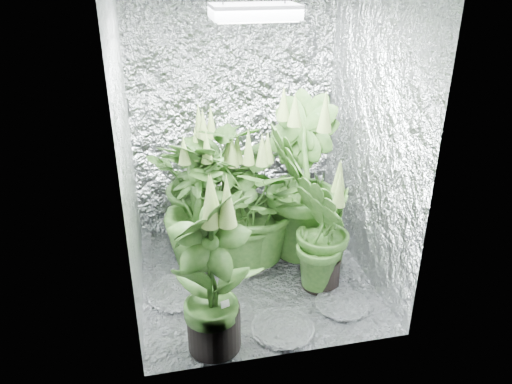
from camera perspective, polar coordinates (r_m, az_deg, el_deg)
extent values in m
plane|color=silver|center=(3.69, -0.15, -9.65)|extent=(1.60, 1.60, 0.00)
cube|color=silver|center=(3.96, -2.61, 9.01)|extent=(1.60, 0.02, 2.00)
cube|color=silver|center=(2.50, 3.66, -1.18)|extent=(1.60, 0.02, 2.00)
cube|color=silver|center=(3.16, -14.53, 3.85)|extent=(0.02, 1.60, 2.00)
cube|color=silver|center=(3.46, 12.96, 5.92)|extent=(0.02, 1.60, 2.00)
cube|color=gray|center=(3.03, -0.19, 19.96)|extent=(0.50, 0.30, 0.08)
cube|color=white|center=(3.03, -0.18, 19.11)|extent=(0.46, 0.26, 0.01)
cylinder|color=black|center=(4.13, -5.16, -3.63)|extent=(0.27, 0.27, 0.24)
cylinder|color=#46311A|center=(4.08, -5.22, -2.34)|extent=(0.25, 0.25, 0.03)
imported|color=#1A3F13|center=(3.94, -5.39, 1.68)|extent=(0.98, 0.98, 1.02)
cone|color=#547F36|center=(3.78, -5.67, 7.94)|extent=(0.09, 0.09, 0.24)
cylinder|color=black|center=(3.96, -3.50, -4.80)|extent=(0.29, 0.29, 0.26)
cylinder|color=#46311A|center=(3.90, -3.54, -3.34)|extent=(0.27, 0.27, 0.03)
imported|color=#1A3F13|center=(3.80, -3.63, -0.34)|extent=(0.65, 0.65, 0.88)
cone|color=#547F36|center=(3.65, -3.79, 5.01)|extent=(0.09, 0.09, 0.26)
cylinder|color=black|center=(3.91, 4.59, -5.04)|extent=(0.32, 0.32, 0.29)
cylinder|color=#46311A|center=(3.84, 4.65, -3.39)|extent=(0.30, 0.30, 0.03)
imported|color=#1A3F13|center=(3.68, 4.85, 1.59)|extent=(0.78, 0.78, 1.21)
cone|color=#547F36|center=(3.50, 5.17, 9.61)|extent=(0.10, 0.10, 0.29)
cylinder|color=black|center=(3.80, -6.13, -6.48)|extent=(0.27, 0.27, 0.24)
cylinder|color=#46311A|center=(3.75, -6.21, -5.13)|extent=(0.25, 0.25, 0.03)
imported|color=#1A3F13|center=(3.61, -6.42, -1.11)|extent=(0.74, 0.74, 0.98)
cone|color=#547F36|center=(3.44, -6.77, 5.32)|extent=(0.09, 0.09, 0.24)
cylinder|color=black|center=(3.77, -0.49, -6.58)|extent=(0.27, 0.27, 0.24)
cylinder|color=#46311A|center=(3.71, -0.50, -5.18)|extent=(0.25, 0.25, 0.03)
imported|color=#1A3F13|center=(3.58, -0.51, -1.25)|extent=(1.17, 1.17, 0.97)
cone|color=#547F36|center=(3.41, -0.54, 5.17)|extent=(0.09, 0.09, 0.24)
cylinder|color=black|center=(3.05, -4.82, -15.10)|extent=(0.32, 0.32, 0.28)
cylinder|color=#46311A|center=(2.97, -4.91, -13.25)|extent=(0.29, 0.29, 0.03)
imported|color=#1A3F13|center=(2.80, -5.13, -8.74)|extent=(0.76, 0.76, 1.03)
cone|color=#547F36|center=(2.58, -5.51, -0.49)|extent=(0.10, 0.10, 0.28)
cylinder|color=black|center=(3.56, 7.44, -9.00)|extent=(0.26, 0.26, 0.23)
cylinder|color=#46311A|center=(3.51, 7.53, -7.63)|extent=(0.24, 0.24, 0.03)
imported|color=#1A3F13|center=(3.39, 7.75, -4.36)|extent=(0.54, 0.54, 0.84)
cone|color=#547F36|center=(3.22, 8.13, 1.27)|extent=(0.08, 0.08, 0.23)
cylinder|color=black|center=(3.98, 8.38, -6.44)|extent=(0.13, 0.13, 0.07)
cylinder|color=black|center=(3.90, 8.52, -4.57)|extent=(0.12, 0.12, 0.09)
cylinder|color=#4C4C51|center=(3.90, 7.69, -4.55)|extent=(0.09, 0.27, 0.28)
torus|color=#4C4C51|center=(3.90, 7.69, -4.55)|extent=(0.09, 0.28, 0.29)
cube|color=white|center=(2.93, -3.50, -12.99)|extent=(0.06, 0.04, 0.08)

